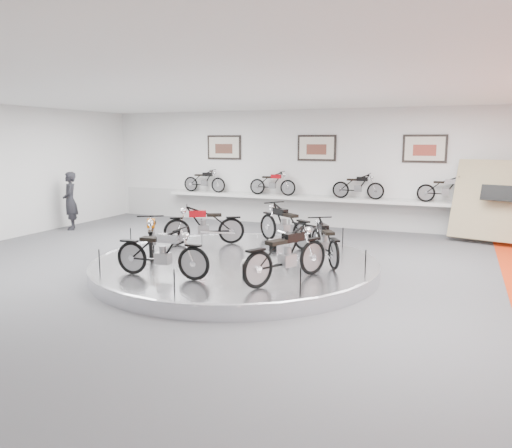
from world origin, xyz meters
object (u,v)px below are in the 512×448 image
at_px(shelf, 314,198).
at_px(bike_e, 162,252).
at_px(bike_a, 325,241).
at_px(visitor, 70,201).
at_px(bike_b, 284,224).
at_px(display_platform, 235,266).
at_px(bike_d, 152,234).
at_px(bike_f, 287,254).
at_px(bike_c, 204,225).

relative_size(shelf, bike_e, 6.38).
relative_size(bike_a, visitor, 0.85).
distance_m(bike_b, visitor, 7.95).
distance_m(display_platform, bike_b, 2.12).
height_order(bike_e, visitor, visitor).
xyz_separation_m(display_platform, shelf, (0.00, 6.40, 0.85)).
bearing_deg(bike_d, bike_a, 70.16).
bearing_deg(bike_e, shelf, 82.36).
distance_m(bike_a, bike_b, 2.04).
height_order(bike_d, bike_e, bike_e).
relative_size(shelf, visitor, 5.70).
height_order(shelf, bike_b, bike_b).
bearing_deg(bike_e, bike_d, 126.88).
distance_m(bike_b, bike_f, 3.38).
bearing_deg(visitor, bike_c, 32.30).
distance_m(shelf, bike_e, 8.33).
bearing_deg(display_platform, bike_b, 75.75).
height_order(bike_b, bike_d, bike_b).
relative_size(bike_c, bike_e, 1.02).
height_order(bike_c, bike_e, bike_c).
bearing_deg(bike_b, shelf, -49.14).
xyz_separation_m(shelf, bike_f, (1.64, -7.63, -0.16)).
height_order(bike_c, bike_f, bike_f).
distance_m(bike_e, visitor, 8.26).
distance_m(bike_c, visitor, 6.22).
distance_m(display_platform, visitor, 8.00).
relative_size(shelf, bike_d, 6.39).
height_order(bike_b, visitor, visitor).
distance_m(shelf, bike_a, 6.21).
bearing_deg(bike_a, display_platform, 72.82).
distance_m(display_platform, bike_e, 2.13).
height_order(bike_a, bike_e, bike_e).
bearing_deg(bike_b, bike_a, 169.55).
height_order(bike_d, visitor, visitor).
distance_m(bike_d, bike_f, 3.71).
relative_size(bike_c, bike_d, 1.02).
xyz_separation_m(bike_a, visitor, (-9.33, 2.42, 0.18)).
xyz_separation_m(bike_b, visitor, (-7.89, 0.98, 0.13)).
xyz_separation_m(bike_b, bike_e, (-1.19, -3.84, -0.03)).
bearing_deg(bike_b, bike_c, 55.75).
height_order(display_platform, bike_b, bike_b).
xyz_separation_m(shelf, bike_a, (1.93, -5.90, -0.22)).
bearing_deg(display_platform, bike_c, 140.04).
bearing_deg(shelf, bike_f, -77.84).
xyz_separation_m(bike_c, bike_d, (-0.54, -1.57, -0.01)).
bearing_deg(bike_d, display_platform, 68.27).
bearing_deg(display_platform, bike_a, 14.58).
bearing_deg(display_platform, bike_d, -169.22).
xyz_separation_m(bike_c, bike_f, (3.07, -2.43, 0.02)).
xyz_separation_m(bike_a, bike_b, (-1.44, 1.44, 0.06)).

